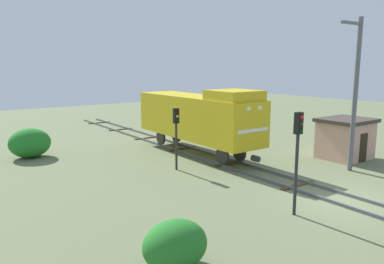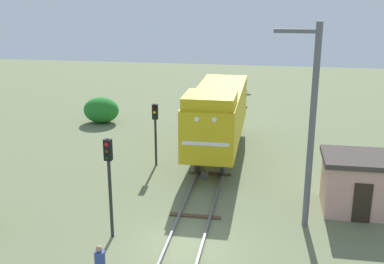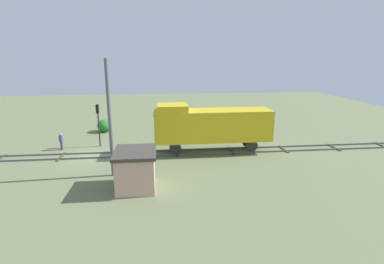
# 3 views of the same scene
# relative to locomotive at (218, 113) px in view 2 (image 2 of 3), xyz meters

# --- Properties ---
(ground_plane) EXTENTS (96.80, 96.80, 0.00)m
(ground_plane) POSITION_rel_locomotive_xyz_m (0.00, -11.37, -2.77)
(ground_plane) COLOR #66704C
(railway_track) EXTENTS (2.40, 64.53, 0.16)m
(railway_track) POSITION_rel_locomotive_xyz_m (0.00, -11.37, -2.70)
(railway_track) COLOR #595960
(railway_track) RESTS_ON ground
(locomotive) EXTENTS (2.90, 11.60, 4.60)m
(locomotive) POSITION_rel_locomotive_xyz_m (0.00, 0.00, 0.00)
(locomotive) COLOR gold
(locomotive) RESTS_ON railway_track
(traffic_signal_near) EXTENTS (0.32, 0.34, 4.39)m
(traffic_signal_near) POSITION_rel_locomotive_xyz_m (-3.20, -11.09, 0.27)
(traffic_signal_near) COLOR #262628
(traffic_signal_near) RESTS_ON ground
(traffic_signal_mid) EXTENTS (0.32, 0.34, 3.76)m
(traffic_signal_mid) POSITION_rel_locomotive_xyz_m (-3.40, -2.33, -0.15)
(traffic_signal_mid) COLOR #262628
(traffic_signal_mid) RESTS_ON ground
(worker_near_track) EXTENTS (0.38, 0.38, 1.70)m
(worker_near_track) POSITION_rel_locomotive_xyz_m (-2.40, -14.68, -1.78)
(worker_near_track) COLOR #262B38
(worker_near_track) RESTS_ON ground
(catenary_mast) EXTENTS (1.94, 0.28, 8.97)m
(catenary_mast) POSITION_rel_locomotive_xyz_m (4.94, -8.60, 1.96)
(catenary_mast) COLOR #595960
(catenary_mast) RESTS_ON ground
(relay_hut) EXTENTS (3.50, 2.90, 2.74)m
(relay_hut) POSITION_rel_locomotive_xyz_m (7.50, -6.65, -1.38)
(relay_hut) COLOR #D19E8C
(relay_hut) RESTS_ON ground
(bush_mid) EXTENTS (2.78, 2.27, 2.02)m
(bush_mid) POSITION_rel_locomotive_xyz_m (-9.86, 6.15, -1.76)
(bush_mid) COLOR #227626
(bush_mid) RESTS_ON ground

